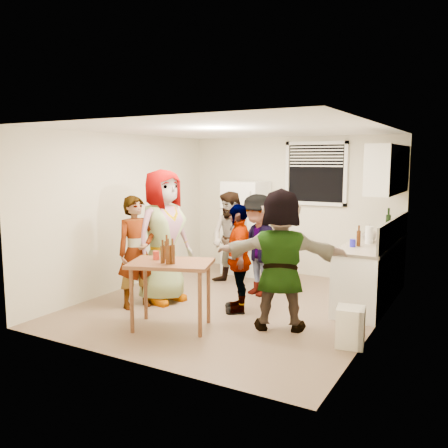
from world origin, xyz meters
The scene contains 23 objects.
room centered at (0.00, 0.00, 0.00)m, with size 4.00×4.50×2.50m, color beige, non-canonical shape.
window centered at (0.45, 2.21, 1.85)m, with size 1.12×0.10×1.06m, color white, non-canonical shape.
refrigerator centered at (-0.75, 1.88, 0.85)m, with size 0.70×0.70×1.70m, color white.
counter_lower centered at (1.70, 1.15, 0.43)m, with size 0.60×2.20×0.86m, color white.
countertop centered at (1.70, 1.15, 0.88)m, with size 0.64×2.22×0.04m, color #BFAF9A.
backsplash centered at (1.99, 1.15, 1.08)m, with size 0.03×2.20×0.36m, color #A5A297.
upper_cabinets centered at (1.83, 1.35, 1.95)m, with size 0.34×1.60×0.70m, color white.
kettle centered at (1.65, 1.11, 0.90)m, with size 0.24×0.20×0.20m, color silver, non-canonical shape.
paper_towel centered at (1.68, 0.97, 0.90)m, with size 0.11×0.11×0.25m, color white.
wine_bottle centered at (1.75, 2.00, 0.90)m, with size 0.08×0.08×0.32m, color black.
beer_bottle_counter centered at (1.60, 0.68, 0.90)m, with size 0.06×0.06×0.22m, color #47230C.
blue_cup centered at (1.55, 0.58, 0.90)m, with size 0.08×0.08×0.11m, color #221DD5.
picture_frame centered at (1.92, 1.84, 0.97)m, with size 0.02×0.17×0.14m, color #DACB53.
trash_bin centered at (1.88, -0.71, 0.25)m, with size 0.31×0.31×0.45m, color white.
serving_table centered at (-0.23, -1.21, 0.00)m, with size 1.00×0.67×0.84m, color brown, non-canonical shape.
beer_bottle_table centered at (-0.26, -1.33, 0.84)m, with size 0.06×0.06×0.21m, color #47230C.
red_cup centered at (-0.46, -1.19, 0.84)m, with size 0.08×0.08×0.11m, color red.
guest_grey centered at (-0.98, -0.35, 0.00)m, with size 0.96×1.96×0.62m, color gray.
guest_stripe centered at (-1.15, -0.76, 0.00)m, with size 0.58×1.59×0.38m, color #141933.
guest_back_left centered at (-0.56, 0.96, 0.00)m, with size 0.76×1.57×0.59m, color brown.
guest_back_right centered at (0.08, 0.64, 0.00)m, with size 1.01×1.57×0.58m, color #44454A.
guest_black centered at (0.19, -0.22, 0.00)m, with size 0.88×1.50×0.36m, color black.
guest_orange centered at (0.96, -0.57, 0.00)m, with size 1.63×1.75×0.52m, color #DE7749.
Camera 1 is at (3.16, -5.87, 2.09)m, focal length 38.00 mm.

